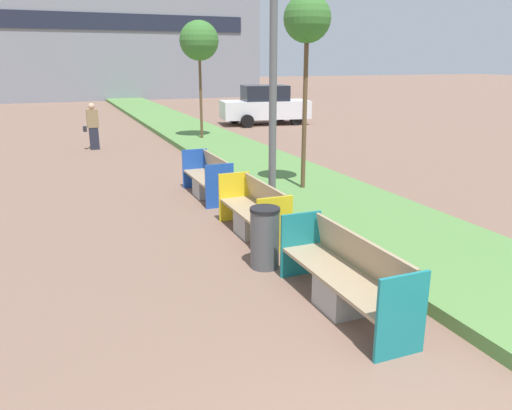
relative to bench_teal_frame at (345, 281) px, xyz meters
name	(u,v)px	position (x,y,z in m)	size (l,w,h in m)	color
planter_grass_strip	(257,164)	(2.26, 8.40, -0.28)	(2.80, 120.00, 0.18)	#568442
building_backdrop	(124,32)	(3.06, 38.80, 4.88)	(21.21, 6.37, 10.50)	gray
bench_teal_frame	(345,281)	(0.00, 0.00, 0.00)	(0.65, 2.32, 0.94)	#9E9B96
bench_yellow_frame	(254,215)	(0.00, 3.00, -0.01)	(0.65, 1.95, 0.94)	#9E9B96
bench_blue_frame	(208,181)	(0.00, 5.82, -0.01)	(0.65, 1.97, 0.94)	#9E9B96
litter_bin	(265,238)	(-0.40, 1.59, 0.09)	(0.45, 0.45, 0.93)	#4C4F51
street_lamp_post	(274,11)	(0.61, 3.61, 3.46)	(0.24, 0.44, 6.91)	#56595B
sapling_tree_near	(307,22)	(2.06, 5.13, 3.41)	(1.01, 1.01, 4.36)	brown
sapling_tree_far	(199,41)	(2.06, 13.43, 3.29)	(1.41, 1.41, 4.40)	brown
pedestrian_walking	(93,126)	(-1.86, 13.37, 0.43)	(0.53, 0.24, 1.60)	#232633
parked_car_distant	(265,105)	(6.49, 17.72, 0.54)	(4.41, 2.36, 1.86)	silver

